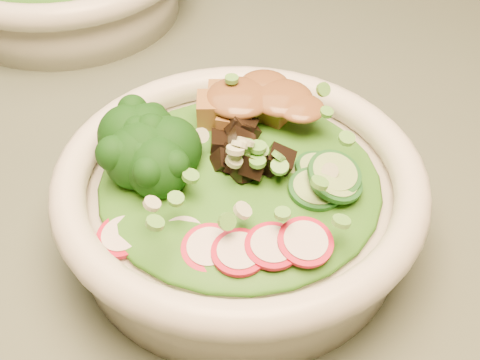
# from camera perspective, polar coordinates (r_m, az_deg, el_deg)

# --- Properties ---
(dining_table) EXTENTS (1.20, 0.80, 0.75)m
(dining_table) POSITION_cam_1_polar(r_m,az_deg,el_deg) (0.61, 1.76, -9.98)
(dining_table) COLOR black
(dining_table) RESTS_ON ground
(salad_bowl) EXTENTS (0.26, 0.26, 0.07)m
(salad_bowl) POSITION_cam_1_polar(r_m,az_deg,el_deg) (0.47, 0.00, -1.71)
(salad_bowl) COLOR silver
(salad_bowl) RESTS_ON dining_table
(lettuce_bed) EXTENTS (0.19, 0.19, 0.02)m
(lettuce_bed) POSITION_cam_1_polar(r_m,az_deg,el_deg) (0.46, 0.00, 0.09)
(lettuce_bed) COLOR #205A13
(lettuce_bed) RESTS_ON salad_bowl
(broccoli_florets) EXTENTS (0.09, 0.08, 0.04)m
(broccoli_florets) POSITION_cam_1_polar(r_m,az_deg,el_deg) (0.46, -7.44, 2.20)
(broccoli_florets) COLOR black
(broccoli_florets) RESTS_ON salad_bowl
(radish_slices) EXTENTS (0.11, 0.06, 0.02)m
(radish_slices) POSITION_cam_1_polar(r_m,az_deg,el_deg) (0.41, -1.21, -5.54)
(radish_slices) COLOR #AF0D29
(radish_slices) RESTS_ON salad_bowl
(cucumber_slices) EXTENTS (0.08, 0.08, 0.03)m
(cucumber_slices) POSITION_cam_1_polar(r_m,az_deg,el_deg) (0.44, 7.89, 0.05)
(cucumber_slices) COLOR #98BE69
(cucumber_slices) RESTS_ON salad_bowl
(mushroom_heap) EXTENTS (0.08, 0.08, 0.04)m
(mushroom_heap) POSITION_cam_1_polar(r_m,az_deg,el_deg) (0.46, 0.26, 2.28)
(mushroom_heap) COLOR black
(mushroom_heap) RESTS_ON salad_bowl
(tofu_cubes) EXTENTS (0.10, 0.07, 0.03)m
(tofu_cubes) POSITION_cam_1_polar(r_m,az_deg,el_deg) (0.49, 1.44, 5.71)
(tofu_cubes) COLOR brown
(tofu_cubes) RESTS_ON salad_bowl
(peanut_sauce) EXTENTS (0.07, 0.05, 0.02)m
(peanut_sauce) POSITION_cam_1_polar(r_m,az_deg,el_deg) (0.49, 1.47, 6.87)
(peanut_sauce) COLOR brown
(peanut_sauce) RESTS_ON tofu_cubes
(scallion_garnish) EXTENTS (0.18, 0.18, 0.02)m
(scallion_garnish) POSITION_cam_1_polar(r_m,az_deg,el_deg) (0.44, 0.00, 2.25)
(scallion_garnish) COLOR #55A139
(scallion_garnish) RESTS_ON salad_bowl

